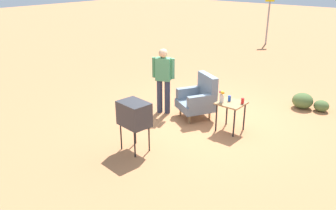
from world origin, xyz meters
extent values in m
plane|color=#C17A4C|center=(0.00, 0.00, 0.00)|extent=(60.00, 60.00, 0.00)
cylinder|color=#937047|center=(-0.65, -0.24, 0.11)|extent=(0.05, 0.05, 0.22)
cylinder|color=#937047|center=(-0.18, -0.50, 0.11)|extent=(0.05, 0.05, 0.22)
cylinder|color=#937047|center=(-0.39, 0.22, 0.11)|extent=(0.05, 0.05, 0.22)
cylinder|color=#937047|center=(0.07, -0.03, 0.11)|extent=(0.05, 0.05, 0.22)
cube|color=slate|center=(-0.29, -0.14, 0.32)|extent=(1.03, 1.03, 0.20)
cube|color=slate|center=(-0.13, 0.14, 0.74)|extent=(0.74, 0.50, 0.64)
cube|color=slate|center=(-0.57, 0.02, 0.55)|extent=(0.45, 0.67, 0.26)
cube|color=slate|center=(-0.01, -0.29, 0.55)|extent=(0.45, 0.67, 0.26)
cylinder|color=black|center=(0.52, -0.45, 0.32)|extent=(0.04, 0.04, 0.64)
cylinder|color=black|center=(0.97, -0.45, 0.32)|extent=(0.04, 0.04, 0.64)
cylinder|color=black|center=(0.52, 0.00, 0.32)|extent=(0.04, 0.04, 0.64)
cylinder|color=black|center=(0.97, 0.00, 0.32)|extent=(0.04, 0.04, 0.64)
cube|color=#937047|center=(0.75, -0.23, 0.66)|extent=(0.56, 0.56, 0.03)
cylinder|color=black|center=(0.00, -2.09, 0.28)|extent=(0.03, 0.03, 0.55)
cylinder|color=black|center=(-0.44, -2.03, 0.28)|extent=(0.03, 0.03, 0.55)
cylinder|color=black|center=(-0.04, -2.44, 0.28)|extent=(0.03, 0.03, 0.55)
cylinder|color=black|center=(-0.48, -2.39, 0.28)|extent=(0.03, 0.03, 0.55)
cube|color=#333338|center=(-0.24, -2.24, 0.79)|extent=(0.65, 0.51, 0.48)
cube|color=#383D3F|center=(-0.21, -2.02, 0.79)|extent=(0.42, 0.06, 0.34)
cylinder|color=#2D3347|center=(-1.17, -0.43, 0.43)|extent=(0.14, 0.14, 0.86)
cylinder|color=#2D3347|center=(-0.99, -0.35, 0.43)|extent=(0.14, 0.14, 0.86)
cube|color=#4C9366|center=(-1.08, -0.39, 1.14)|extent=(0.42, 0.35, 0.56)
cylinder|color=#4C9366|center=(-1.30, -0.49, 1.17)|extent=(0.09, 0.09, 0.50)
cylinder|color=#4C9366|center=(-0.86, -0.29, 1.17)|extent=(0.09, 0.09, 0.50)
sphere|color=#DBAD84|center=(-1.08, -0.39, 1.53)|extent=(0.22, 0.22, 0.22)
cylinder|color=gray|center=(-2.91, 9.43, 1.00)|extent=(0.08, 0.08, 2.00)
cylinder|color=red|center=(0.96, -0.13, 0.73)|extent=(0.07, 0.07, 0.12)
cylinder|color=blue|center=(0.66, -0.17, 0.73)|extent=(0.07, 0.07, 0.12)
cylinder|color=silver|center=(0.57, -0.35, 0.76)|extent=(0.09, 0.09, 0.18)
sphere|color=yellow|center=(0.57, -0.35, 0.90)|extent=(0.07, 0.07, 0.07)
sphere|color=#E04C66|center=(0.53, -0.34, 0.90)|extent=(0.07, 0.07, 0.07)
sphere|color=orange|center=(0.60, -0.37, 0.90)|extent=(0.07, 0.07, 0.07)
ellipsoid|color=#516B38|center=(1.96, 2.27, 0.14)|extent=(0.38, 0.38, 0.29)
ellipsoid|color=#516B38|center=(1.50, 2.18, 0.20)|extent=(0.53, 0.53, 0.41)
camera|label=1|loc=(4.18, -6.48, 3.37)|focal=36.62mm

